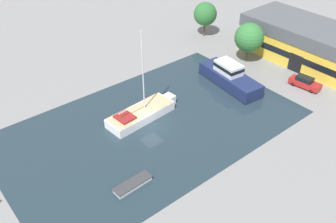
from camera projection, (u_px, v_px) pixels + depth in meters
ground_plane at (151, 126)px, 49.65m from camera, size 440.00×440.00×0.00m
water_canal at (151, 126)px, 49.65m from camera, size 23.85×39.04×0.01m
warehouse_building at (314, 45)px, 62.35m from camera, size 24.61×10.35×6.39m
quay_tree_near_building at (249, 38)px, 61.95m from camera, size 4.87×4.87×6.85m
quay_tree_by_water at (205, 14)px, 70.67m from camera, size 4.41×4.41×6.61m
parked_car at (305, 82)px, 57.08m from camera, size 4.93×2.32×1.74m
sailboat_moored at (142, 113)px, 50.70m from camera, size 4.11×10.98×12.51m
motor_cruiser at (230, 77)px, 57.50m from camera, size 11.53×4.85×3.56m
small_dinghy at (133, 184)px, 40.73m from camera, size 1.58×4.58×0.49m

